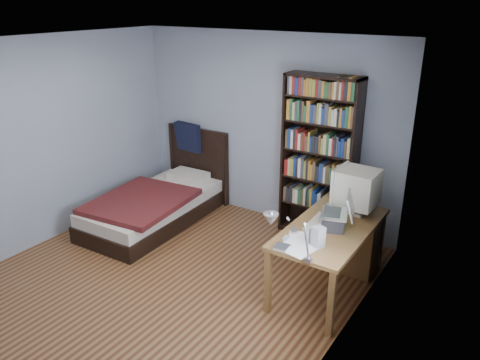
{
  "coord_description": "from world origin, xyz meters",
  "views": [
    {
      "loc": [
        3.05,
        -3.14,
        2.89
      ],
      "look_at": [
        0.35,
        0.97,
        0.96
      ],
      "focal_mm": 35.0,
      "sensor_mm": 36.0,
      "label": 1
    }
  ],
  "objects_px": {
    "laptop": "(336,218)",
    "speaker": "(318,237)",
    "bed": "(158,203)",
    "soda_can": "(328,209)",
    "desk_lamp": "(277,224)",
    "desk": "(343,238)",
    "keyboard": "(319,223)",
    "crt_monitor": "(356,188)",
    "bookshelf": "(319,159)"
  },
  "relations": [
    {
      "from": "laptop",
      "to": "bed",
      "type": "xyz_separation_m",
      "value": [
        -2.66,
        0.26,
        -0.59
      ]
    },
    {
      "from": "desk",
      "to": "crt_monitor",
      "type": "height_order",
      "value": "crt_monitor"
    },
    {
      "from": "laptop",
      "to": "soda_can",
      "type": "height_order",
      "value": "laptop"
    },
    {
      "from": "crt_monitor",
      "to": "speaker",
      "type": "distance_m",
      "value": 0.93
    },
    {
      "from": "laptop",
      "to": "keyboard",
      "type": "distance_m",
      "value": 0.2
    },
    {
      "from": "crt_monitor",
      "to": "soda_can",
      "type": "height_order",
      "value": "crt_monitor"
    },
    {
      "from": "soda_can",
      "to": "bookshelf",
      "type": "distance_m",
      "value": 0.97
    },
    {
      "from": "speaker",
      "to": "bed",
      "type": "xyz_separation_m",
      "value": [
        -2.67,
        0.7,
        -0.57
      ]
    },
    {
      "from": "desk_lamp",
      "to": "bookshelf",
      "type": "distance_m",
      "value": 2.26
    },
    {
      "from": "speaker",
      "to": "bed",
      "type": "height_order",
      "value": "bed"
    },
    {
      "from": "speaker",
      "to": "laptop",
      "type": "bearing_deg",
      "value": 110.51
    },
    {
      "from": "laptop",
      "to": "soda_can",
      "type": "bearing_deg",
      "value": 125.56
    },
    {
      "from": "laptop",
      "to": "speaker",
      "type": "xyz_separation_m",
      "value": [
        0.01,
        -0.43,
        -0.01
      ]
    },
    {
      "from": "speaker",
      "to": "bookshelf",
      "type": "xyz_separation_m",
      "value": [
        -0.68,
        1.5,
        0.2
      ]
    },
    {
      "from": "laptop",
      "to": "bed",
      "type": "relative_size",
      "value": 0.2
    },
    {
      "from": "desk",
      "to": "desk_lamp",
      "type": "xyz_separation_m",
      "value": [
        -0.01,
        -1.52,
        0.81
      ]
    },
    {
      "from": "desk",
      "to": "bed",
      "type": "xyz_separation_m",
      "value": [
        -2.61,
        -0.16,
        -0.16
      ]
    },
    {
      "from": "desk_lamp",
      "to": "soda_can",
      "type": "bearing_deg",
      "value": 95.13
    },
    {
      "from": "laptop",
      "to": "bookshelf",
      "type": "relative_size",
      "value": 0.2
    },
    {
      "from": "desk",
      "to": "laptop",
      "type": "height_order",
      "value": "laptop"
    },
    {
      "from": "desk",
      "to": "keyboard",
      "type": "relative_size",
      "value": 3.33
    },
    {
      "from": "crt_monitor",
      "to": "desk",
      "type": "bearing_deg",
      "value": -137.21
    },
    {
      "from": "desk_lamp",
      "to": "bookshelf",
      "type": "relative_size",
      "value": 0.3
    },
    {
      "from": "desk",
      "to": "keyboard",
      "type": "height_order",
      "value": "keyboard"
    },
    {
      "from": "desk",
      "to": "speaker",
      "type": "height_order",
      "value": "speaker"
    },
    {
      "from": "desk",
      "to": "speaker",
      "type": "distance_m",
      "value": 0.95
    },
    {
      "from": "desk",
      "to": "keyboard",
      "type": "distance_m",
      "value": 0.56
    },
    {
      "from": "bed",
      "to": "soda_can",
      "type": "bearing_deg",
      "value": -0.05
    },
    {
      "from": "speaker",
      "to": "soda_can",
      "type": "distance_m",
      "value": 0.72
    },
    {
      "from": "soda_can",
      "to": "desk_lamp",
      "type": "bearing_deg",
      "value": -84.87
    },
    {
      "from": "soda_can",
      "to": "bed",
      "type": "relative_size",
      "value": 0.06
    },
    {
      "from": "desk",
      "to": "bookshelf",
      "type": "height_order",
      "value": "bookshelf"
    },
    {
      "from": "crt_monitor",
      "to": "bookshelf",
      "type": "relative_size",
      "value": 0.24
    },
    {
      "from": "desk",
      "to": "desk_lamp",
      "type": "distance_m",
      "value": 1.72
    },
    {
      "from": "desk_lamp",
      "to": "desk",
      "type": "bearing_deg",
      "value": 89.47
    },
    {
      "from": "desk_lamp",
      "to": "keyboard",
      "type": "distance_m",
      "value": 1.2
    },
    {
      "from": "keyboard",
      "to": "soda_can",
      "type": "xyz_separation_m",
      "value": [
        -0.01,
        0.27,
        0.05
      ]
    },
    {
      "from": "desk",
      "to": "bookshelf",
      "type": "bearing_deg",
      "value": 133.96
    },
    {
      "from": "desk",
      "to": "crt_monitor",
      "type": "xyz_separation_m",
      "value": [
        0.06,
        0.06,
        0.59
      ]
    },
    {
      "from": "laptop",
      "to": "soda_can",
      "type": "distance_m",
      "value": 0.32
    },
    {
      "from": "laptop",
      "to": "bookshelf",
      "type": "distance_m",
      "value": 1.28
    },
    {
      "from": "crt_monitor",
      "to": "speaker",
      "type": "bearing_deg",
      "value": -90.46
    },
    {
      "from": "desk",
      "to": "crt_monitor",
      "type": "relative_size",
      "value": 3.04
    },
    {
      "from": "crt_monitor",
      "to": "keyboard",
      "type": "relative_size",
      "value": 1.1
    },
    {
      "from": "keyboard",
      "to": "crt_monitor",
      "type": "bearing_deg",
      "value": 66.9
    },
    {
      "from": "desk",
      "to": "speaker",
      "type": "relative_size",
      "value": 7.36
    },
    {
      "from": "desk_lamp",
      "to": "bed",
      "type": "distance_m",
      "value": 3.09
    },
    {
      "from": "soda_can",
      "to": "bookshelf",
      "type": "relative_size",
      "value": 0.06
    },
    {
      "from": "desk",
      "to": "soda_can",
      "type": "distance_m",
      "value": 0.43
    },
    {
      "from": "laptop",
      "to": "desk_lamp",
      "type": "distance_m",
      "value": 1.16
    }
  ]
}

